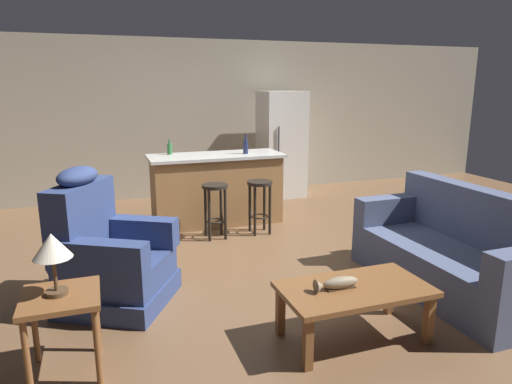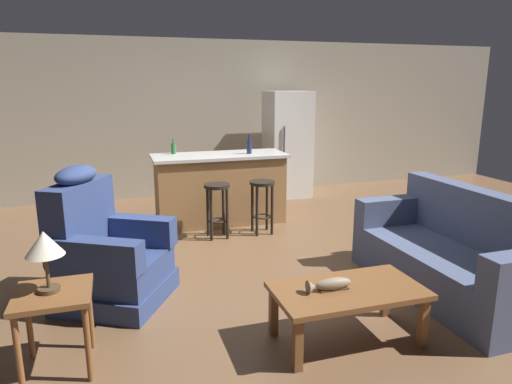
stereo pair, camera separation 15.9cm
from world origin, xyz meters
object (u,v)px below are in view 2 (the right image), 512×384
at_px(bottle_tall_green, 174,148).
at_px(refrigerator, 287,144).
at_px(coffee_table, 348,295).
at_px(end_table, 54,306).
at_px(fish_figurine, 329,285).
at_px(couch, 453,257).
at_px(table_lamp, 44,246).
at_px(kitchen_island, 220,188).
at_px(bar_stool_left, 217,201).
at_px(bar_stool_right, 262,197).
at_px(recliner_near_lamp, 106,255).
at_px(bottle_short_amber, 249,146).

bearing_deg(bottle_tall_green, refrigerator, 25.77).
bearing_deg(bottle_tall_green, coffee_table, -77.06).
bearing_deg(end_table, fish_figurine, -7.71).
height_order(couch, table_lamp, table_lamp).
height_order(fish_figurine, kitchen_island, kitchen_island).
bearing_deg(bar_stool_left, refrigerator, 48.28).
bearing_deg(end_table, bar_stool_left, 55.35).
xyz_separation_m(fish_figurine, kitchen_island, (-0.06, 3.22, 0.02)).
height_order(bar_stool_left, bar_stool_right, same).
xyz_separation_m(table_lamp, refrigerator, (3.27, 4.16, 0.01)).
distance_m(kitchen_island, bar_stool_right, 0.75).
xyz_separation_m(coffee_table, bar_stool_right, (0.19, 2.60, 0.11)).
bearing_deg(fish_figurine, recliner_near_lamp, 141.78).
bearing_deg(bar_stool_left, bottle_tall_green, 115.20).
bearing_deg(end_table, refrigerator, 52.07).
height_order(recliner_near_lamp, end_table, recliner_near_lamp).
distance_m(coffee_table, kitchen_island, 3.24).
relative_size(end_table, refrigerator, 0.32).
bearing_deg(refrigerator, coffee_table, -105.65).
distance_m(fish_figurine, bottle_tall_green, 3.54).
bearing_deg(coffee_table, bottle_short_amber, 86.54).
distance_m(kitchen_island, bar_stool_left, 0.66).
relative_size(coffee_table, couch, 0.58).
distance_m(recliner_near_lamp, bottle_short_amber, 2.78).
relative_size(table_lamp, refrigerator, 0.23).
bearing_deg(bar_stool_left, table_lamp, -125.09).
bearing_deg(bottle_short_amber, coffee_table, -93.46).
relative_size(kitchen_island, refrigerator, 1.02).
bearing_deg(bar_stool_left, bottle_short_amber, 44.27).
distance_m(end_table, table_lamp, 0.41).
distance_m(table_lamp, bottle_short_amber, 3.65).
bearing_deg(bottle_tall_green, bar_stool_right, -40.82).
xyz_separation_m(kitchen_island, bar_stool_left, (-0.18, -0.63, -0.01)).
bearing_deg(bar_stool_right, couch, -62.36).
height_order(coffee_table, recliner_near_lamp, recliner_near_lamp).
xyz_separation_m(bottle_tall_green, bottle_short_amber, (0.98, -0.28, 0.02)).
bearing_deg(bottle_tall_green, couch, -54.89).
xyz_separation_m(bar_stool_right, bottle_short_amber, (-0.00, 0.57, 0.58)).
height_order(coffee_table, bar_stool_right, bar_stool_right).
xyz_separation_m(kitchen_island, bar_stool_right, (0.40, -0.63, -0.01)).
height_order(coffee_table, bar_stool_left, bar_stool_left).
bearing_deg(couch, bottle_tall_green, -55.57).
distance_m(coffee_table, bar_stool_right, 2.61).
height_order(end_table, kitchen_island, kitchen_island).
height_order(refrigerator, bottle_tall_green, refrigerator).
bearing_deg(refrigerator, couch, -88.86).
height_order(fish_figurine, bottle_short_amber, bottle_short_amber).
bearing_deg(table_lamp, bar_stool_right, 46.37).
xyz_separation_m(table_lamp, bar_stool_left, (1.63, 2.33, -0.40)).
height_order(couch, recliner_near_lamp, recliner_near_lamp).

